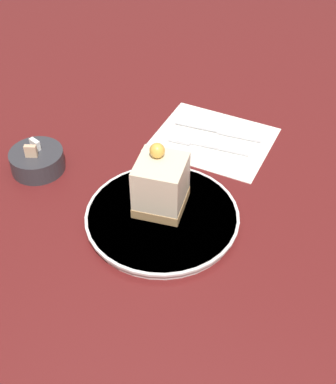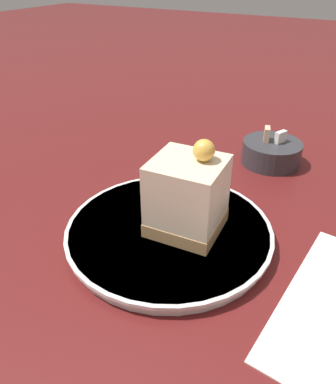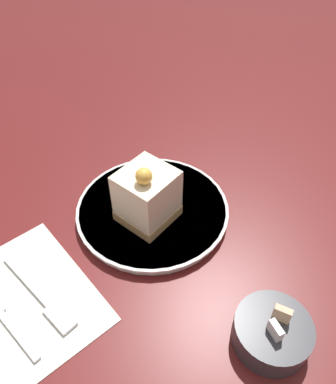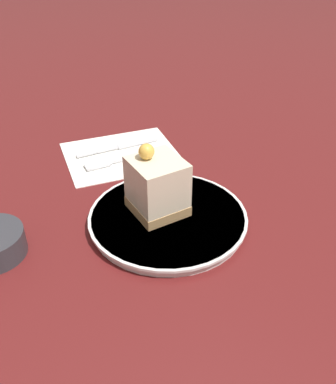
{
  "view_description": "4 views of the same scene",
  "coord_description": "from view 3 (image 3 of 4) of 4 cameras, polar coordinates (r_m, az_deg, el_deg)",
  "views": [
    {
      "loc": [
        -0.54,
        -0.22,
        0.6
      ],
      "look_at": [
        -0.01,
        -0.03,
        0.07
      ],
      "focal_mm": 50.0,
      "sensor_mm": 36.0,
      "label": 1
    },
    {
      "loc": [
        0.17,
        -0.32,
        0.28
      ],
      "look_at": [
        -0.01,
        -0.01,
        0.05
      ],
      "focal_mm": 35.0,
      "sensor_mm": 36.0,
      "label": 2
    },
    {
      "loc": [
        0.27,
        0.27,
        0.44
      ],
      "look_at": [
        -0.01,
        0.0,
        0.05
      ],
      "focal_mm": 35.0,
      "sensor_mm": 36.0,
      "label": 3
    },
    {
      "loc": [
        -0.46,
        0.21,
        0.4
      ],
      "look_at": [
        0.0,
        -0.02,
        0.06
      ],
      "focal_mm": 40.0,
      "sensor_mm": 36.0,
      "label": 4
    }
  ],
  "objects": [
    {
      "name": "plate",
      "position": [
        0.59,
        -2.29,
        -2.71
      ],
      "size": [
        0.24,
        0.24,
        0.02
      ],
      "color": "silver",
      "rests_on": "ground_plane"
    },
    {
      "name": "fork",
      "position": [
        0.53,
        -18.59,
        -14.98
      ],
      "size": [
        0.02,
        0.15,
        0.0
      ],
      "rotation": [
        0.0,
        0.0,
        -0.0
      ],
      "color": "silver",
      "rests_on": "napkin"
    },
    {
      "name": "cake_slice",
      "position": [
        0.54,
        -3.21,
        -0.63
      ],
      "size": [
        0.08,
        0.08,
        0.11
      ],
      "rotation": [
        0.0,
        0.0,
        0.07
      ],
      "color": "#AD8451",
      "rests_on": "plate"
    },
    {
      "name": "sugar_bowl",
      "position": [
        0.48,
        15.53,
        -19.89
      ],
      "size": [
        0.09,
        0.09,
        0.06
      ],
      "color": "#333338",
      "rests_on": "ground_plane"
    },
    {
      "name": "ground_plane",
      "position": [
        0.59,
        -1.07,
        -4.27
      ],
      "size": [
        4.0,
        4.0,
        0.0
      ],
      "primitive_type": "plane",
      "color": "#5B1919"
    },
    {
      "name": "napkin",
      "position": [
        0.54,
        -21.64,
        -15.45
      ],
      "size": [
        0.19,
        0.22,
        0.0
      ],
      "rotation": [
        0.0,
        0.0,
        -0.1
      ],
      "color": "white",
      "rests_on": "ground_plane"
    }
  ]
}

